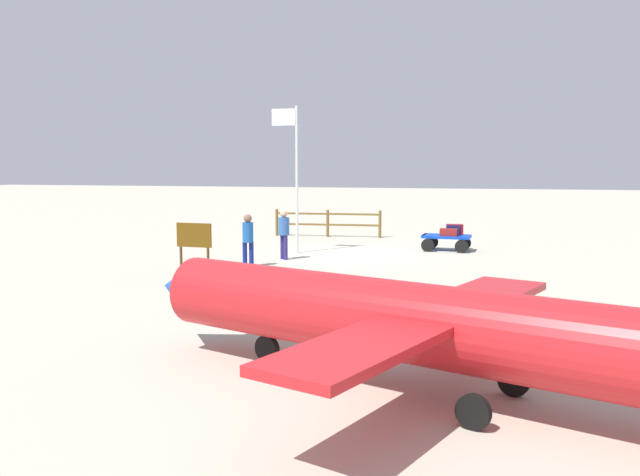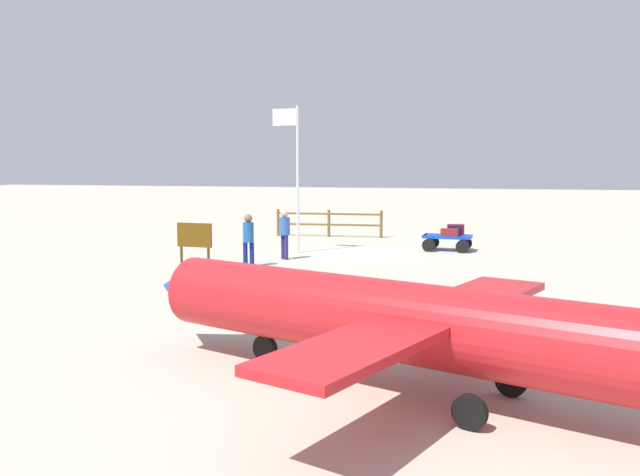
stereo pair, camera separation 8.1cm
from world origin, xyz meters
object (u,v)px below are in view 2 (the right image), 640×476
object	(u,v)px
flagpole	(295,166)
signboard	(195,239)
suitcase_tan	(456,229)
worker_trailing	(248,236)
suitcase_grey	(454,230)
worker_lead	(285,230)
suitcase_maroon	(450,232)
luggage_cart	(447,239)
airplane_near	(412,322)

from	to	relation	value
flagpole	signboard	bearing A→B (deg)	69.39
suitcase_tan	worker_trailing	xyz separation A→B (m)	(6.02, 5.53, 0.19)
suitcase_grey	worker_lead	bearing A→B (deg)	34.60
signboard	suitcase_maroon	bearing A→B (deg)	-138.63
luggage_cart	worker_trailing	xyz separation A→B (m)	(5.72, 5.24, 0.53)
suitcase_tan	airplane_near	distance (m)	15.88
luggage_cart	suitcase_tan	world-z (taller)	suitcase_tan
suitcase_maroon	worker_lead	bearing A→B (deg)	31.92
luggage_cart	suitcase_maroon	xyz separation A→B (m)	(-0.10, 0.24, 0.29)
suitcase_grey	suitcase_maroon	size ratio (longest dim) A/B	0.80
luggage_cart	airplane_near	world-z (taller)	airplane_near
luggage_cart	signboard	bearing A→B (deg)	42.86
worker_lead	signboard	bearing A→B (deg)	57.98
flagpole	signboard	distance (m)	5.40
suitcase_maroon	airplane_near	world-z (taller)	airplane_near
luggage_cart	worker_lead	bearing A→B (deg)	34.30
luggage_cart	suitcase_tan	size ratio (longest dim) A/B	2.87
suitcase_grey	worker_lead	distance (m)	6.47
suitcase_grey	signboard	xyz separation A→B (m)	(7.19, 6.65, 0.22)
suitcase_maroon	worker_trailing	bearing A→B (deg)	40.65
worker_trailing	airplane_near	world-z (taller)	airplane_near
flagpole	suitcase_maroon	bearing A→B (deg)	-163.66
luggage_cart	signboard	size ratio (longest dim) A/B	1.25
suitcase_tan	signboard	size ratio (longest dim) A/B	0.43
flagpole	suitcase_tan	bearing A→B (deg)	-159.26
worker_lead	signboard	size ratio (longest dim) A/B	1.14
suitcase_maroon	suitcase_tan	distance (m)	0.57
suitcase_tan	worker_trailing	world-z (taller)	worker_trailing
flagpole	signboard	size ratio (longest dim) A/B	3.60
luggage_cart	flagpole	distance (m)	6.10
worker_trailing	signboard	bearing A→B (deg)	44.60
luggage_cart	worker_trailing	world-z (taller)	worker_trailing
luggage_cart	suitcase_grey	xyz separation A→B (m)	(-0.23, -0.20, 0.33)
suitcase_maroon	flagpole	distance (m)	6.01
suitcase_maroon	suitcase_tan	xyz separation A→B (m)	(-0.20, -0.53, 0.06)
airplane_near	signboard	distance (m)	11.66
suitcase_grey	worker_lead	xyz separation A→B (m)	(5.32, 3.67, 0.22)
suitcase_maroon	suitcase_tan	bearing A→B (deg)	-110.49
signboard	worker_trailing	bearing A→B (deg)	-135.40
luggage_cart	suitcase_grey	bearing A→B (deg)	-139.32
worker_trailing	flagpole	xyz separation A→B (m)	(-0.52, -3.44, 2.12)
suitcase_tan	airplane_near	size ratio (longest dim) A/B	0.06
worker_trailing	suitcase_grey	bearing A→B (deg)	-137.60
luggage_cart	flagpole	size ratio (longest dim) A/B	0.35
worker_lead	worker_trailing	world-z (taller)	worker_lead
worker_lead	airplane_near	bearing A→B (deg)	113.98
suitcase_maroon	suitcase_tan	world-z (taller)	suitcase_tan
suitcase_maroon	worker_lead	world-z (taller)	worker_lead
suitcase_maroon	worker_lead	distance (m)	6.12
luggage_cart	worker_trailing	bearing A→B (deg)	42.47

